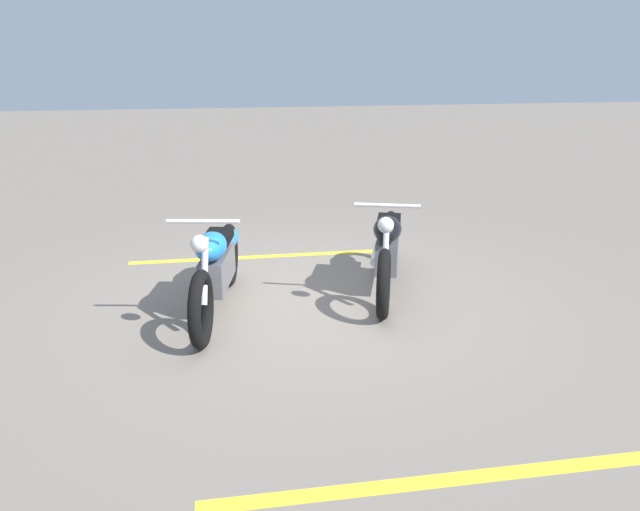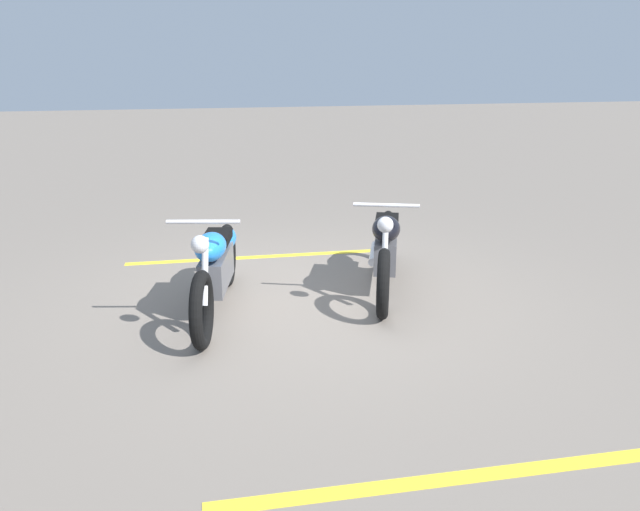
# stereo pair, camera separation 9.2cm
# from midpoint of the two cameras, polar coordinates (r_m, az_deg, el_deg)

# --- Properties ---
(ground_plane) EXTENTS (60.00, 60.00, 0.00)m
(ground_plane) POSITION_cam_midpoint_polar(r_m,az_deg,el_deg) (6.42, -1.89, -3.88)
(ground_plane) COLOR slate
(motorcycle_bright_foreground) EXTENTS (2.19, 0.76, 1.04)m
(motorcycle_bright_foreground) POSITION_cam_midpoint_polar(r_m,az_deg,el_deg) (6.04, -9.87, -0.83)
(motorcycle_bright_foreground) COLOR black
(motorcycle_bright_foreground) RESTS_ON ground
(motorcycle_dark_foreground) EXTENTS (2.11, 0.94, 1.04)m
(motorcycle_dark_foreground) POSITION_cam_midpoint_polar(r_m,az_deg,el_deg) (6.60, 5.61, 0.88)
(motorcycle_dark_foreground) COLOR black
(motorcycle_dark_foreground) RESTS_ON ground
(parking_stripe_near) EXTENTS (0.32, 3.20, 0.01)m
(parking_stripe_near) POSITION_cam_midpoint_polar(r_m,az_deg,el_deg) (7.81, -5.95, -0.12)
(parking_stripe_near) COLOR yellow
(parking_stripe_near) RESTS_ON ground
(parking_stripe_mid) EXTENTS (0.32, 3.20, 0.01)m
(parking_stripe_mid) POSITION_cam_midpoint_polar(r_m,az_deg,el_deg) (3.95, 13.84, -18.80)
(parking_stripe_mid) COLOR yellow
(parking_stripe_mid) RESTS_ON ground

